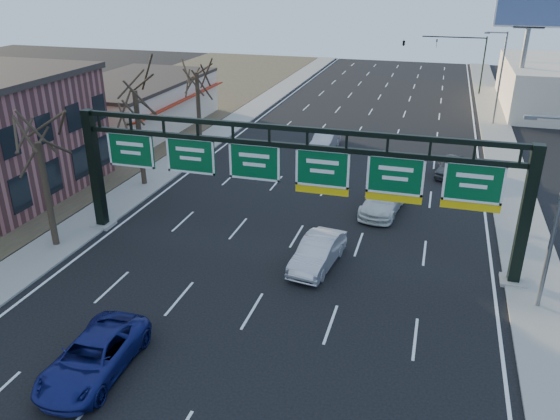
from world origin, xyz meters
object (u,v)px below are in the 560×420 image
(sign_gantry, at_px, (291,174))
(car_silver_sedan, at_px, (318,253))
(car_blue_suv, at_px, (94,357))
(car_white_wagon, at_px, (383,200))

(sign_gantry, distance_m, car_silver_sedan, 4.37)
(sign_gantry, height_order, car_blue_suv, sign_gantry)
(car_blue_suv, relative_size, car_white_wagon, 1.00)
(car_white_wagon, bearing_deg, car_silver_sedan, -99.56)
(car_white_wagon, bearing_deg, car_blue_suv, -108.21)
(car_silver_sedan, xyz_separation_m, car_white_wagon, (2.46, 8.19, -0.01))
(car_white_wagon, bearing_deg, sign_gantry, -113.80)
(sign_gantry, height_order, car_silver_sedan, sign_gantry)
(sign_gantry, relative_size, car_white_wagon, 4.55)
(car_silver_sedan, bearing_deg, sign_gantry, 156.33)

